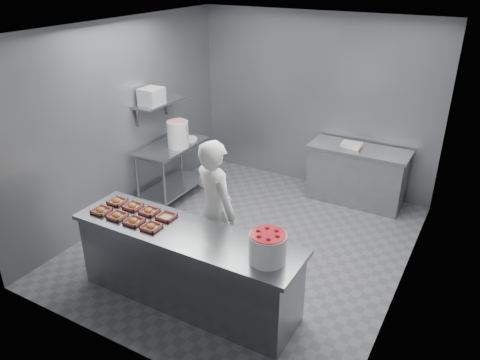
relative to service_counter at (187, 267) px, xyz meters
name	(u,v)px	position (x,y,z in m)	size (l,w,h in m)	color
floor	(247,242)	(0.00, 1.35, -0.45)	(4.50, 4.50, 0.00)	#4C4C51
ceiling	(248,28)	(0.00, 1.35, 2.35)	(4.50, 4.50, 0.00)	white
wall_back	(314,102)	(0.00, 3.60, 0.95)	(4.00, 0.04, 2.80)	slate
wall_left	(124,121)	(-2.00, 1.35, 0.95)	(0.04, 4.50, 2.80)	slate
wall_right	(416,181)	(2.00, 1.35, 0.95)	(0.04, 4.50, 2.80)	slate
service_counter	(187,267)	(0.00, 0.00, 0.00)	(2.60, 0.70, 0.90)	slate
prep_table	(173,164)	(-1.65, 1.95, 0.14)	(0.60, 1.20, 0.90)	slate
back_counter	(357,175)	(0.90, 3.25, 0.00)	(1.50, 0.60, 0.90)	slate
wall_shelf	(160,102)	(-1.82, 1.95, 1.10)	(0.35, 0.90, 0.03)	slate
tray_0	(101,210)	(-1.07, -0.13, 0.47)	(0.19, 0.18, 0.06)	tan
tray_1	(117,216)	(-0.83, -0.13, 0.47)	(0.19, 0.18, 0.06)	tan
tray_2	(134,221)	(-0.59, -0.13, 0.47)	(0.19, 0.18, 0.06)	tan
tray_3	(151,227)	(-0.35, -0.13, 0.47)	(0.19, 0.18, 0.06)	tan
tray_4	(117,201)	(-1.07, 0.13, 0.47)	(0.19, 0.18, 0.06)	tan
tray_5	(133,206)	(-0.83, 0.13, 0.47)	(0.19, 0.18, 0.06)	tan
tray_6	(149,211)	(-0.59, 0.13, 0.47)	(0.19, 0.18, 0.06)	tan
tray_7	(166,216)	(-0.35, 0.13, 0.47)	(0.19, 0.18, 0.04)	tan
worker	(215,210)	(-0.01, 0.60, 0.41)	(0.63, 0.41, 1.73)	white
strawberry_tub	(267,246)	(0.98, -0.04, 0.60)	(0.36, 0.36, 0.30)	silver
glaze_bucket	(178,134)	(-1.52, 1.95, 0.66)	(0.33, 0.32, 0.49)	silver
bucket_lid	(187,139)	(-1.57, 2.25, 0.46)	(0.32, 0.32, 0.02)	silver
rag	(189,141)	(-1.51, 2.21, 0.46)	(0.13, 0.11, 0.02)	#CCB28C
appliance	(151,96)	(-1.82, 1.77, 1.23)	(0.28, 0.32, 0.24)	gray
paper_stack	(352,145)	(0.78, 3.25, 0.48)	(0.30, 0.22, 0.06)	silver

